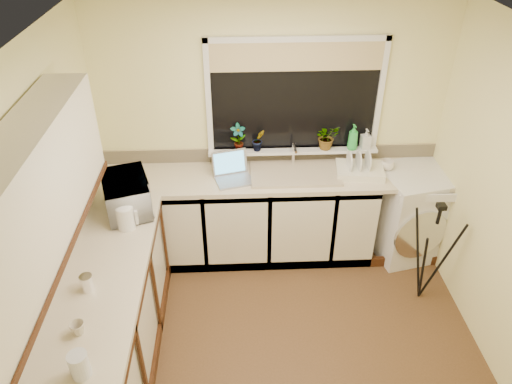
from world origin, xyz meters
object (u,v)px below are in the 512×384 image
object	(u,v)px
glass_jug	(79,365)
plant_d	(327,137)
dish_rack	(360,170)
plant_b	(258,140)
kettle	(125,218)
steel_jar	(87,283)
tripod	(430,253)
cup_back	(387,165)
plant_a	(238,138)
soap_bottle_clear	(366,139)
laptop	(232,172)
soap_bottle_green	(353,137)
cup_left	(78,328)
washing_machine	(410,213)
microwave	(127,195)

from	to	relation	value
glass_jug	plant_d	distance (m)	2.90
dish_rack	plant_b	size ratio (longest dim) A/B	2.02
kettle	steel_jar	size ratio (longest dim) A/B	1.57
kettle	plant_b	xyz separation A→B (m)	(1.09, 0.94, 0.16)
tripod	cup_back	distance (m)	0.91
plant_a	soap_bottle_clear	distance (m)	1.20
plant_d	soap_bottle_clear	size ratio (longest dim) A/B	1.26
laptop	steel_jar	size ratio (longest dim) A/B	3.25
plant_b	soap_bottle_green	bearing A→B (deg)	-1.21
glass_jug	cup_left	bearing A→B (deg)	107.22
laptop	cup_left	world-z (taller)	laptop
steel_jar	soap_bottle_clear	distance (m)	2.77
washing_machine	cup_back	distance (m)	0.57
washing_machine	cup_left	xyz separation A→B (m)	(-2.68, -1.75, 0.49)
plant_b	washing_machine	bearing A→B (deg)	-9.52
plant_d	cup_back	world-z (taller)	plant_d
tripod	kettle	bearing A→B (deg)	-172.38
kettle	soap_bottle_clear	size ratio (longest dim) A/B	0.97
microwave	cup_left	distance (m)	1.31
steel_jar	soap_bottle_clear	bearing A→B (deg)	35.89
kettle	microwave	size ratio (longest dim) A/B	0.36
tripod	microwave	distance (m)	2.61
plant_a	cup_left	xyz separation A→B (m)	(-1.01, -2.00, -0.24)
glass_jug	cup_back	world-z (taller)	glass_jug
kettle	steel_jar	distance (m)	0.70
washing_machine	kettle	world-z (taller)	kettle
dish_rack	glass_jug	xyz separation A→B (m)	(-2.04, -2.07, 0.05)
steel_jar	microwave	bearing A→B (deg)	82.90
washing_machine	soap_bottle_clear	size ratio (longest dim) A/B	4.65
plant_b	soap_bottle_clear	size ratio (longest dim) A/B	1.10
kettle	plant_d	bearing A→B (deg)	28.85
kettle	microwave	distance (m)	0.25
dish_rack	plant_b	bearing A→B (deg)	174.05
tripod	soap_bottle_green	xyz separation A→B (m)	(-0.54, 0.90, 0.66)
cup_back	glass_jug	bearing A→B (deg)	-137.29
cup_back	cup_left	distance (m)	3.02
plant_a	cup_left	world-z (taller)	plant_a
microwave	soap_bottle_green	distance (m)	2.11
plant_b	tripod	bearing A→B (deg)	-32.89
kettle	soap_bottle_clear	bearing A→B (deg)	24.13
tripod	plant_b	xyz separation A→B (m)	(-1.43, 0.92, 0.65)
cup_back	cup_left	world-z (taller)	cup_back
microwave	cup_back	xyz separation A→B (m)	(2.32, 0.54, -0.10)
laptop	washing_machine	bearing A→B (deg)	-14.99
cup_left	washing_machine	bearing A→B (deg)	33.19
kettle	microwave	xyz separation A→B (m)	(-0.02, 0.25, 0.05)
tripod	microwave	size ratio (longest dim) A/B	1.96
glass_jug	cup_back	xyz separation A→B (m)	(2.31, 2.13, -0.03)
microwave	cup_left	xyz separation A→B (m)	(-0.08, -1.30, -0.10)
washing_machine	plant_d	bearing A→B (deg)	150.44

